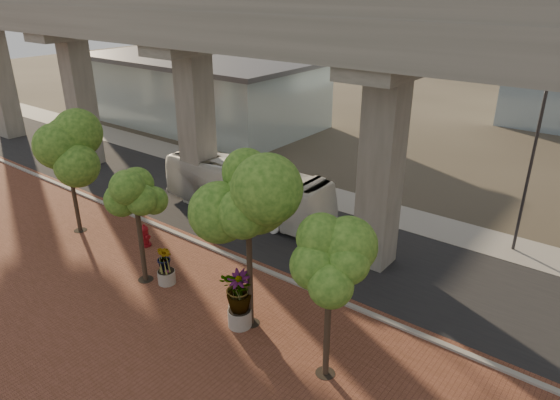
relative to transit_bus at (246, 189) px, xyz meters
The scene contains 18 objects.
ground 3.99m from the transit_bus, 42.50° to the right, with size 160.00×160.00×0.00m, color #332D25.
brick_plaza 10.94m from the transit_bus, 75.50° to the right, with size 70.00×13.00×0.06m, color brown.
asphalt_road 3.15m from the transit_bus, 10.13° to the right, with size 90.00×8.00×0.04m, color black.
curb_strip 5.44m from the transit_bus, 58.85° to the right, with size 70.00×0.25×0.16m, color gray.
far_sidewalk 5.90m from the transit_bus, 61.61° to the left, with size 90.00×3.00×0.06m, color gray.
transit_viaduct 6.36m from the transit_bus, 10.13° to the right, with size 72.00×5.60×12.40m.
station_pavilion 22.01m from the transit_bus, 141.98° to the left, with size 23.00×13.00×6.30m.
transit_bus is the anchor object (origin of this frame).
fire_hydrant 6.53m from the transit_bus, 102.36° to the right, with size 0.61×0.55×1.21m.
planter_front 10.44m from the transit_bus, 49.98° to the right, with size 2.15×2.15×2.36m.
planter_right 10.75m from the transit_bus, 50.14° to the right, with size 2.31×2.31×2.46m.
planter_left 8.29m from the transit_bus, 74.53° to the right, with size 1.77×1.77×1.95m.
street_tree_far_west 9.82m from the transit_bus, 127.36° to the right, with size 3.94×3.94×6.37m.
street_tree_near_west 8.94m from the transit_bus, 81.80° to the right, with size 2.96×2.96×5.65m.
street_tree_near_east 11.31m from the transit_bus, 47.76° to the right, with size 3.92×3.92×7.13m.
street_tree_far_east 14.21m from the transit_bus, 37.38° to the right, with size 3.25×3.25×6.04m.
streetlamp_west 10.02m from the transit_bus, 150.73° to the left, with size 0.42×1.23×8.52m.
streetlamp_east 15.09m from the transit_bus, 19.27° to the left, with size 0.44×1.28×8.84m.
Camera 1 is at (15.35, -17.65, 12.58)m, focal length 32.00 mm.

